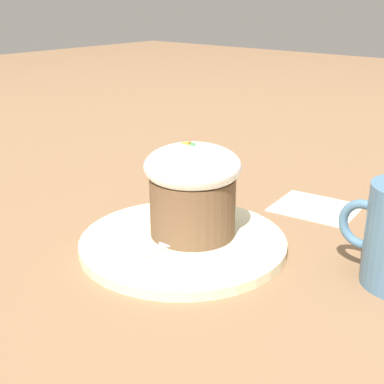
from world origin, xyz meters
The scene contains 5 objects.
ground_plane centered at (0.00, 0.00, 0.00)m, with size 4.00×4.00×0.00m, color #846042.
dessert_plate centered at (0.00, 0.00, 0.01)m, with size 0.24×0.24×0.01m.
carrot_cake centered at (0.00, -0.02, 0.07)m, with size 0.11×0.11×0.11m.
spoon centered at (0.00, 0.03, 0.01)m, with size 0.03×0.12×0.01m.
paper_napkin centered at (-0.06, -0.21, 0.00)m, with size 0.12×0.10×0.00m.
Camera 1 is at (-0.37, 0.42, 0.28)m, focal length 50.00 mm.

